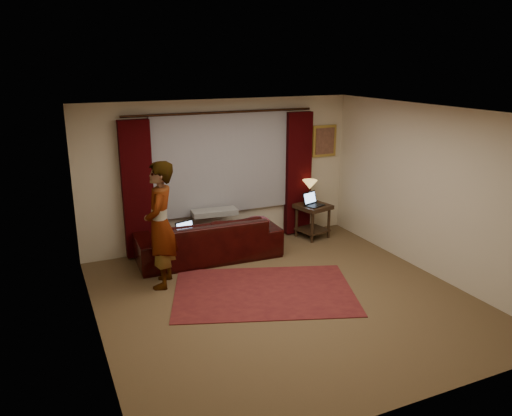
{
  "coord_description": "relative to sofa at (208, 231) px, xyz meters",
  "views": [
    {
      "loc": [
        -2.97,
        -5.65,
        3.23
      ],
      "look_at": [
        0.1,
        1.2,
        1.0
      ],
      "focal_mm": 35.0,
      "sensor_mm": 36.0,
      "label": 1
    }
  ],
  "objects": [
    {
      "name": "floor",
      "position": [
        0.47,
        -1.89,
        -0.49
      ],
      "size": [
        5.0,
        5.0,
        0.01
      ],
      "primitive_type": "cube",
      "color": "brown",
      "rests_on": "ground"
    },
    {
      "name": "picture_frame",
      "position": [
        2.57,
        0.58,
        1.27
      ],
      "size": [
        0.5,
        0.04,
        0.6
      ],
      "primitive_type": "cube",
      "color": "gold",
      "rests_on": "wall_back"
    },
    {
      "name": "wall_right",
      "position": [
        2.97,
        -1.89,
        0.82
      ],
      "size": [
        0.02,
        5.0,
        2.6
      ],
      "primitive_type": "cube",
      "color": "beige",
      "rests_on": "ground"
    },
    {
      "name": "drape_left",
      "position": [
        -1.03,
        0.5,
        0.7
      ],
      "size": [
        0.5,
        0.14,
        2.3
      ],
      "primitive_type": "cube",
      "color": "black",
      "rests_on": "floor"
    },
    {
      "name": "wall_back",
      "position": [
        0.47,
        0.61,
        0.82
      ],
      "size": [
        5.0,
        0.02,
        2.6
      ],
      "primitive_type": "cube",
      "color": "beige",
      "rests_on": "ground"
    },
    {
      "name": "drape_right",
      "position": [
        1.97,
        0.5,
        0.7
      ],
      "size": [
        0.5,
        0.14,
        2.3
      ],
      "primitive_type": "cube",
      "color": "black",
      "rests_on": "floor"
    },
    {
      "name": "curtain_rod",
      "position": [
        0.47,
        0.5,
        1.9
      ],
      "size": [
        0.04,
        0.04,
        3.4
      ],
      "primitive_type": "cylinder",
      "color": "black",
      "rests_on": "wall_back"
    },
    {
      "name": "person",
      "position": [
        -0.96,
        -0.73,
        0.45
      ],
      "size": [
        0.72,
        0.72,
        1.88
      ],
      "primitive_type": "imported",
      "rotation": [
        0.0,
        0.0,
        -1.97
      ],
      "color": "gray",
      "rests_on": "floor"
    },
    {
      "name": "sofa",
      "position": [
        0.0,
        0.0,
        0.0
      ],
      "size": [
        2.43,
        1.13,
        0.97
      ],
      "primitive_type": "imported",
      "rotation": [
        0.0,
        0.0,
        3.1
      ],
      "color": "black",
      "rests_on": "floor"
    },
    {
      "name": "wall_left",
      "position": [
        -2.03,
        -1.89,
        0.82
      ],
      "size": [
        0.02,
        5.0,
        2.6
      ],
      "primitive_type": "cube",
      "color": "beige",
      "rests_on": "ground"
    },
    {
      "name": "sheer_curtain",
      "position": [
        0.47,
        0.55,
        1.02
      ],
      "size": [
        2.5,
        0.05,
        1.8
      ],
      "primitive_type": "cube",
      "color": "#97979E",
      "rests_on": "wall_back"
    },
    {
      "name": "area_rug",
      "position": [
        0.3,
        -1.57,
        -0.48
      ],
      "size": [
        3.0,
        2.48,
        0.01
      ],
      "primitive_type": "cube",
      "rotation": [
        0.0,
        0.0,
        -0.34
      ],
      "color": "maroon",
      "rests_on": "floor"
    },
    {
      "name": "end_table",
      "position": [
        2.13,
        0.18,
        -0.16
      ],
      "size": [
        0.67,
        0.67,
        0.64
      ],
      "primitive_type": "cube",
      "rotation": [
        0.0,
        0.0,
        0.24
      ],
      "color": "black",
      "rests_on": "floor"
    },
    {
      "name": "clothing_pile",
      "position": [
        0.81,
        -0.2,
        0.1
      ],
      "size": [
        0.53,
        0.45,
        0.19
      ],
      "primitive_type": "ellipsoid",
      "rotation": [
        0.0,
        0.0,
        0.22
      ],
      "color": "brown",
      "rests_on": "sofa"
    },
    {
      "name": "laptop_table",
      "position": [
        2.12,
        0.1,
        0.28
      ],
      "size": [
        0.45,
        0.46,
        0.25
      ],
      "primitive_type": null,
      "rotation": [
        0.0,
        0.0,
        0.36
      ],
      "color": "black",
      "rests_on": "end_table"
    },
    {
      "name": "tiffany_lamp",
      "position": [
        2.12,
        0.3,
        0.38
      ],
      "size": [
        0.29,
        0.29,
        0.45
      ],
      "primitive_type": null,
      "rotation": [
        0.0,
        0.0,
        0.04
      ],
      "color": "olive",
      "rests_on": "end_table"
    },
    {
      "name": "wall_front",
      "position": [
        0.47,
        -4.39,
        0.82
      ],
      "size": [
        5.0,
        0.02,
        2.6
      ],
      "primitive_type": "cube",
      "color": "beige",
      "rests_on": "ground"
    },
    {
      "name": "ceiling",
      "position": [
        0.47,
        -1.89,
        2.12
      ],
      "size": [
        5.0,
        5.0,
        0.02
      ],
      "primitive_type": "cube",
      "color": "silver",
      "rests_on": "ground"
    },
    {
      "name": "laptop_sofa",
      "position": [
        -0.38,
        -0.19,
        0.12
      ],
      "size": [
        0.42,
        0.44,
        0.24
      ],
      "primitive_type": null,
      "rotation": [
        0.0,
        0.0,
        0.29
      ],
      "color": "black",
      "rests_on": "sofa"
    },
    {
      "name": "throw_blanket",
      "position": [
        0.22,
        0.27,
        0.48
      ],
      "size": [
        0.8,
        0.38,
        0.09
      ],
      "primitive_type": "cube",
      "rotation": [
        0.0,
        0.0,
        -0.09
      ],
      "color": "gray",
      "rests_on": "sofa"
    }
  ]
}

